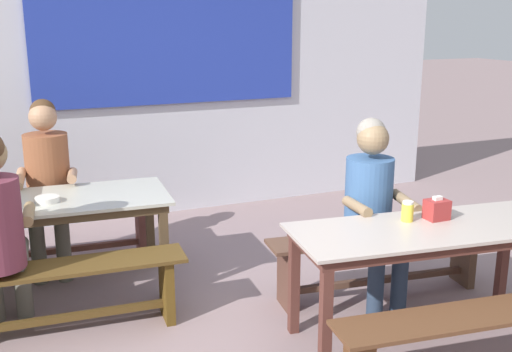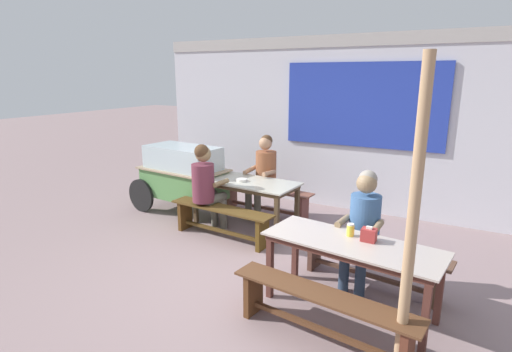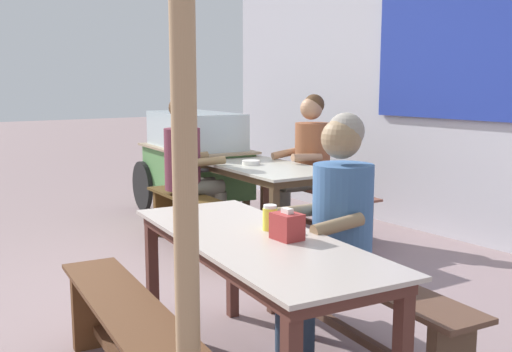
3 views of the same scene
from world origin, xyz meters
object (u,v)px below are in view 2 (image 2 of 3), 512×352
object	(u,v)px
bench_far_back	(266,197)
bench_far_front	(221,218)
tissue_box	(369,235)
dining_table_far	(245,185)
bench_near_back	(372,259)
person_center_facing	(264,171)
condiment_jar	(350,230)
wooden_support_post	(412,228)
food_cart	(183,174)
person_right_near_table	(363,221)
person_left_back_turned	(206,182)
bench_near_front	(321,310)
soup_bowl	(242,180)
dining_table_near	(352,249)

from	to	relation	value
bench_far_back	bench_far_front	size ratio (longest dim) A/B	1.02
tissue_box	bench_far_front	bearing A→B (deg)	160.57
bench_far_back	dining_table_far	bearing A→B (deg)	-93.82
bench_near_back	person_center_facing	distance (m)	2.60
condiment_jar	wooden_support_post	distance (m)	1.15
bench_far_front	person_center_facing	size ratio (longest dim) A/B	1.22
food_cart	person_right_near_table	distance (m)	3.41
condiment_jar	wooden_support_post	xyz separation A→B (m)	(0.66, -0.83, 0.43)
condiment_jar	dining_table_far	bearing A→B (deg)	146.10
person_left_back_turned	condiment_jar	world-z (taller)	person_left_back_turned
bench_far_back	person_center_facing	distance (m)	0.47
bench_near_front	person_center_facing	xyz separation A→B (m)	(-1.97, 2.64, 0.46)
dining_table_far	bench_far_back	xyz separation A→B (m)	(0.04, 0.60, -0.35)
bench_far_front	tissue_box	size ratio (longest dim) A/B	10.96
bench_near_back	food_cart	world-z (taller)	food_cart
person_center_facing	person_right_near_table	bearing A→B (deg)	-36.53
bench_far_front	person_center_facing	bearing A→B (deg)	86.18
bench_far_front	food_cart	size ratio (longest dim) A/B	0.87
bench_near_back	person_right_near_table	bearing A→B (deg)	-157.68
bench_far_front	bench_near_back	xyz separation A→B (m)	(2.19, -0.29, 0.00)
food_cart	soup_bowl	bearing A→B (deg)	-4.84
dining_table_near	wooden_support_post	distance (m)	1.08
condiment_jar	tissue_box	bearing A→B (deg)	-12.15
bench_near_front	person_left_back_turned	size ratio (longest dim) A/B	1.29
dining_table_near	person_center_facing	bearing A→B (deg)	135.05
tissue_box	condiment_jar	world-z (taller)	tissue_box
dining_table_near	food_cart	world-z (taller)	food_cart
bench_far_back	wooden_support_post	bearing A→B (deg)	-46.59
bench_near_back	soup_bowl	xyz separation A→B (m)	(-2.16, 0.83, 0.44)
bench_near_back	soup_bowl	distance (m)	2.36
person_right_near_table	wooden_support_post	xyz separation A→B (m)	(0.64, -1.24, 0.47)
dining_table_far	bench_near_back	size ratio (longest dim) A/B	1.01
dining_table_near	wooden_support_post	world-z (taller)	wooden_support_post
food_cart	wooden_support_post	world-z (taller)	wooden_support_post
dining_table_near	bench_near_front	size ratio (longest dim) A/B	1.02
bench_far_back	person_left_back_turned	bearing A→B (deg)	-108.94
tissue_box	wooden_support_post	world-z (taller)	wooden_support_post
person_right_near_table	dining_table_near	bearing A→B (deg)	-85.90
food_cart	wooden_support_post	distance (m)	4.53
bench_near_back	condiment_jar	distance (m)	0.68
bench_near_front	tissue_box	xyz separation A→B (m)	(0.20, 0.70, 0.49)
person_left_back_turned	soup_bowl	bearing A→B (deg)	53.98
dining_table_far	tissue_box	bearing A→B (deg)	-32.31
bench_far_back	soup_bowl	world-z (taller)	soup_bowl
food_cart	tissue_box	xyz separation A→B (m)	(3.44, -1.43, 0.11)
soup_bowl	bench_near_front	bearing A→B (deg)	-45.12
bench_far_front	dining_table_far	bearing A→B (deg)	86.18
condiment_jar	person_right_near_table	bearing A→B (deg)	87.20
bench_near_back	person_center_facing	world-z (taller)	person_center_facing
condiment_jar	soup_bowl	bearing A→B (deg)	147.66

